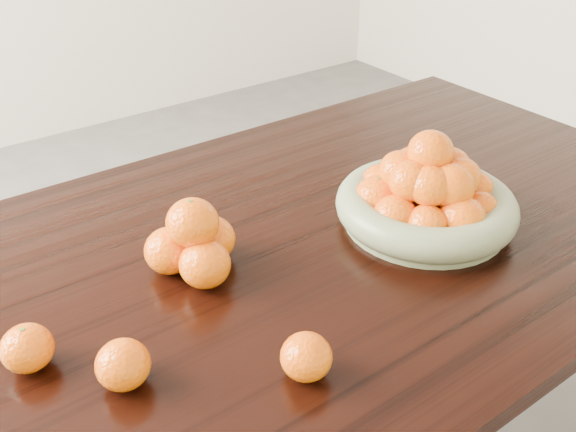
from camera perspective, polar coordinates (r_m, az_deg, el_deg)
dining_table at (r=1.25m, az=-2.27°, el=-6.92°), size 2.00×1.00×0.75m
fruit_bowl at (r=1.29m, az=12.26°, el=1.72°), size 0.36×0.36×0.20m
orange_pyramid at (r=1.13m, az=-8.32°, el=-2.44°), size 0.17×0.16×0.14m
loose_orange_0 at (r=1.02m, az=-22.17°, el=-10.82°), size 0.08×0.08×0.07m
loose_orange_1 at (r=0.95m, az=-14.46°, el=-12.67°), size 0.08×0.08×0.07m
loose_orange_2 at (r=0.94m, az=1.63°, el=-12.40°), size 0.08×0.08×0.07m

